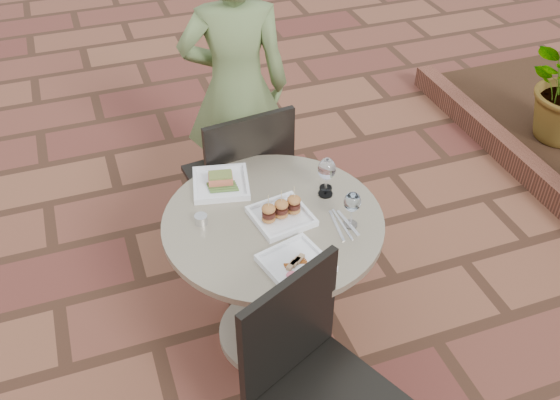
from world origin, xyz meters
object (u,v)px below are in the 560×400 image
object	(u,v)px
plate_tuna	(296,263)
chair_near	(310,372)
chair_far	(243,174)
diner	(236,89)
plate_sliders	(281,213)
cafe_table	(273,262)
plate_salmon	(221,183)

from	to	relation	value
plate_tuna	chair_near	bearing A→B (deg)	-101.67
chair_far	plate_tuna	distance (m)	0.86
chair_far	diner	bearing A→B (deg)	-109.97
plate_sliders	chair_far	bearing A→B (deg)	89.51
plate_sliders	cafe_table	bearing A→B (deg)	161.59
chair_near	cafe_table	bearing A→B (deg)	57.95
diner	plate_salmon	xyz separation A→B (m)	(-0.28, -0.70, -0.03)
plate_sliders	plate_tuna	world-z (taller)	plate_sliders
chair_near	plate_sliders	distance (m)	0.65
chair_far	plate_tuna	world-z (taller)	chair_far
diner	chair_far	bearing A→B (deg)	87.69
cafe_table	chair_near	distance (m)	0.62
diner	plate_sliders	bearing A→B (deg)	95.17
chair_far	plate_salmon	distance (m)	0.39
diner	plate_tuna	xyz separation A→B (m)	(-0.15, -1.26, -0.03)
plate_tuna	cafe_table	bearing A→B (deg)	88.14
chair_near	plate_salmon	distance (m)	0.91
diner	plate_salmon	world-z (taller)	diner
cafe_table	chair_near	world-z (taller)	chair_near
chair_far	diner	size ratio (longest dim) A/B	0.60
cafe_table	plate_tuna	distance (m)	0.38
cafe_table	chair_far	size ratio (longest dim) A/B	0.97
diner	plate_tuna	distance (m)	1.27
diner	plate_sliders	xyz separation A→B (m)	(-0.11, -0.99, -0.02)
cafe_table	chair_near	bearing A→B (deg)	-97.24
plate_salmon	plate_sliders	size ratio (longest dim) A/B	1.11
diner	plate_salmon	bearing A→B (deg)	79.68
cafe_table	plate_tuna	xyz separation A→B (m)	(-0.01, -0.28, 0.26)
cafe_table	plate_sliders	bearing A→B (deg)	-18.41
chair_near	diner	world-z (taller)	diner
chair_near	plate_salmon	world-z (taller)	chair_near
chair_far	plate_salmon	xyz separation A→B (m)	(-0.18, -0.28, 0.20)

